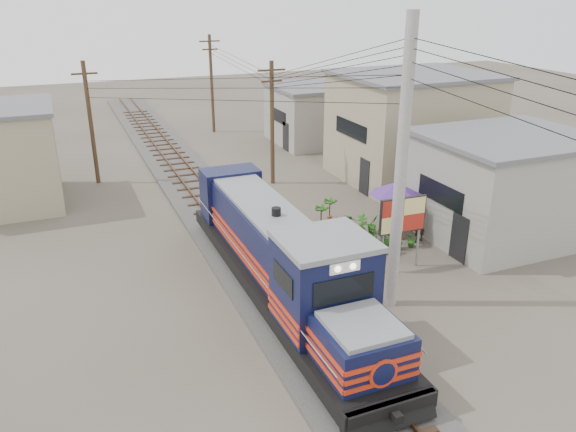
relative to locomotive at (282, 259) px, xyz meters
name	(u,v)px	position (x,y,z in m)	size (l,w,h in m)	color
ground	(296,316)	(0.00, -1.29, -1.63)	(120.00, 120.00, 0.00)	#473F35
ballast	(217,216)	(0.00, 8.71, -1.55)	(3.60, 70.00, 0.16)	#595651
track	(217,212)	(0.00, 8.71, -1.37)	(1.15, 70.00, 0.12)	#51331E
locomotive	(282,259)	(0.00, 0.00, 0.00)	(2.73, 14.87, 3.68)	black
utility_pole_main	(401,171)	(3.50, -1.79, 3.37)	(0.40, 0.40, 10.00)	#9E9B93
wooden_pole_mid	(272,121)	(4.50, 12.71, 2.05)	(1.60, 0.24, 7.00)	#4C3826
wooden_pole_far	(212,82)	(4.80, 26.71, 2.30)	(1.60, 0.24, 7.50)	#4C3826
wooden_pole_left	(91,121)	(-5.00, 16.71, 2.05)	(1.60, 0.24, 7.00)	#4C3826
power_lines	(216,65)	(-0.14, 7.21, 5.93)	(9.65, 19.00, 3.30)	black
shophouse_front	(505,186)	(11.50, 1.71, 0.73)	(7.35, 6.30, 4.70)	gray
shophouse_mid	(411,126)	(12.50, 10.71, 1.48)	(8.40, 7.35, 6.20)	gray
shophouse_back	(316,114)	(11.00, 20.71, 0.48)	(6.30, 6.30, 4.20)	gray
billboard	(403,217)	(5.26, 0.42, 0.64)	(2.00, 0.20, 3.09)	#99999E
market_umbrella	(396,189)	(6.87, 3.45, 0.64)	(3.11, 3.11, 2.58)	black
vendor	(420,222)	(7.55, 2.38, -0.70)	(0.68, 0.45, 1.87)	black
plant_nursery	(368,235)	(5.31, 2.97, -1.15)	(3.43, 3.29, 1.11)	#2B641C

